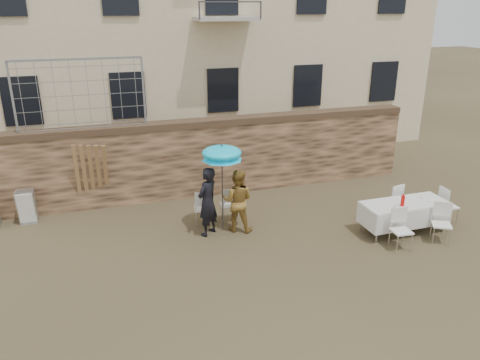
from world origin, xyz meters
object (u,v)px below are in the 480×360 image
object	(u,v)px
soda_bottle	(403,201)
chair_stack_right	(27,204)
woman_dress	(237,201)
table_chair_front_right	(442,224)
table_chair_side	(448,205)
man_suit	(207,202)
couple_chair_right	(229,204)
banquet_table	(405,204)
umbrella	(222,155)
couple_chair_left	(203,207)
table_chair_back	(392,200)
table_chair_front_left	(402,230)

from	to	relation	value
soda_bottle	chair_stack_right	size ratio (longest dim) A/B	0.28
woman_dress	table_chair_front_right	bearing A→B (deg)	-177.92
soda_bottle	table_chair_side	xyz separation A→B (m)	(1.60, 0.25, -0.43)
man_suit	chair_stack_right	size ratio (longest dim) A/B	1.87
man_suit	couple_chair_right	bearing A→B (deg)	178.42
man_suit	soda_bottle	xyz separation A→B (m)	(4.42, -1.45, 0.05)
banquet_table	soda_bottle	world-z (taller)	soda_bottle
umbrella	couple_chair_left	world-z (taller)	umbrella
couple_chair_left	banquet_table	bearing A→B (deg)	168.06
table_chair_front_right	table_chair_side	xyz separation A→B (m)	(0.90, 0.85, 0.00)
table_chair_back	banquet_table	bearing A→B (deg)	65.13
soda_bottle	table_chair_side	bearing A→B (deg)	8.88
table_chair_back	chair_stack_right	size ratio (longest dim) A/B	1.04
table_chair_front_left	man_suit	bearing A→B (deg)	156.97
umbrella	couple_chair_left	bearing A→B (deg)	131.63
umbrella	table_chair_side	size ratio (longest dim) A/B	2.15
table_chair_side	soda_bottle	bearing A→B (deg)	101.55
umbrella	table_chair_front_right	world-z (taller)	umbrella
soda_bottle	chair_stack_right	distance (m)	9.41
umbrella	woman_dress	bearing A→B (deg)	-15.95
umbrella	couple_chair_right	size ratio (longest dim) A/B	2.15
umbrella	table_chair_front_right	distance (m)	5.39
table_chair_side	chair_stack_right	world-z (taller)	table_chair_side
table_chair_front_left	banquet_table	bearing A→B (deg)	55.36
table_chair_front_right	woman_dress	bearing A→B (deg)	-175.38
couple_chair_left	couple_chair_right	world-z (taller)	same
woman_dress	banquet_table	world-z (taller)	woman_dress
table_chair_back	chair_stack_right	world-z (taller)	table_chair_back
couple_chair_left	table_chair_back	distance (m)	4.93
chair_stack_right	umbrella	bearing A→B (deg)	-23.97
woman_dress	banquet_table	size ratio (longest dim) A/B	0.75
soda_bottle	table_chair_front_left	xyz separation A→B (m)	(-0.40, -0.60, -0.43)
banquet_table	table_chair_side	size ratio (longest dim) A/B	2.19
soda_bottle	table_chair_back	bearing A→B (deg)	67.17
banquet_table	woman_dress	bearing A→B (deg)	161.40
soda_bottle	table_chair_front_right	world-z (taller)	soda_bottle
table_chair_front_right	soda_bottle	bearing A→B (deg)	169.18
couple_chair_left	soda_bottle	xyz separation A→B (m)	(4.42, -2.00, 0.43)
chair_stack_right	table_chair_front_left	bearing A→B (deg)	-27.03
man_suit	banquet_table	bearing A→B (deg)	124.52
man_suit	table_chair_back	size ratio (longest dim) A/B	1.79
man_suit	table_chair_front_right	xyz separation A→B (m)	(5.12, -2.05, -0.38)
couple_chair_left	couple_chair_right	distance (m)	0.70
woman_dress	table_chair_back	bearing A→B (deg)	-159.80
table_chair_front_left	woman_dress	bearing A→B (deg)	151.90
woman_dress	couple_chair_right	size ratio (longest dim) A/B	1.65
couple_chair_right	umbrella	bearing A→B (deg)	60.15
couple_chair_left	table_chair_front_left	xyz separation A→B (m)	(4.02, -2.60, 0.00)
couple_chair_right	couple_chair_left	bearing A→B (deg)	3.84
umbrella	table_chair_back	bearing A→B (deg)	-7.76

